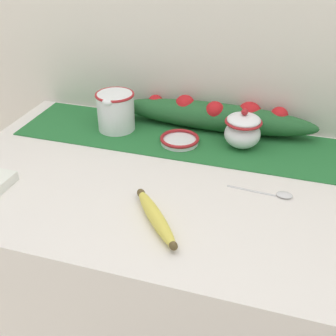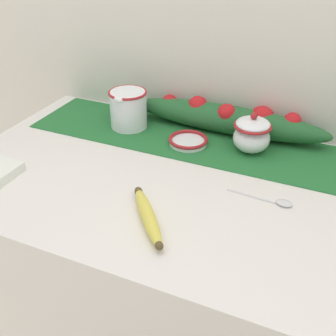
{
  "view_description": "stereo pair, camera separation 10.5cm",
  "coord_description": "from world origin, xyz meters",
  "px_view_note": "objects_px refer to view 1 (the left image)",
  "views": [
    {
      "loc": [
        0.21,
        -0.89,
        1.53
      ],
      "look_at": [
        -0.05,
        -0.03,
        0.98
      ],
      "focal_mm": 45.0,
      "sensor_mm": 36.0,
      "label": 1
    },
    {
      "loc": [
        0.31,
        -0.85,
        1.53
      ],
      "look_at": [
        -0.05,
        -0.03,
        0.98
      ],
      "focal_mm": 45.0,
      "sensor_mm": 36.0,
      "label": 2
    }
  ],
  "objects_px": {
    "cream_pitcher": "(116,110)",
    "small_dish": "(180,140)",
    "spoon": "(280,195)",
    "banana": "(156,217)",
    "sugar_bowl": "(243,130)"
  },
  "relations": [
    {
      "from": "small_dish",
      "to": "banana",
      "type": "height_order",
      "value": "banana"
    },
    {
      "from": "cream_pitcher",
      "to": "banana",
      "type": "distance_m",
      "value": 0.49
    },
    {
      "from": "sugar_bowl",
      "to": "banana",
      "type": "xyz_separation_m",
      "value": [
        -0.13,
        -0.41,
        -0.04
      ]
    },
    {
      "from": "spoon",
      "to": "small_dish",
      "type": "bearing_deg",
      "value": 152.73
    },
    {
      "from": "small_dish",
      "to": "spoon",
      "type": "distance_m",
      "value": 0.36
    },
    {
      "from": "cream_pitcher",
      "to": "spoon",
      "type": "bearing_deg",
      "value": -22.86
    },
    {
      "from": "spoon",
      "to": "cream_pitcher",
      "type": "bearing_deg",
      "value": 161.02
    },
    {
      "from": "sugar_bowl",
      "to": "small_dish",
      "type": "xyz_separation_m",
      "value": [
        -0.18,
        -0.03,
        -0.04
      ]
    },
    {
      "from": "sugar_bowl",
      "to": "banana",
      "type": "bearing_deg",
      "value": -107.66
    },
    {
      "from": "cream_pitcher",
      "to": "spoon",
      "type": "distance_m",
      "value": 0.58
    },
    {
      "from": "banana",
      "to": "spoon",
      "type": "xyz_separation_m",
      "value": [
        0.26,
        0.19,
        -0.01
      ]
    },
    {
      "from": "small_dish",
      "to": "spoon",
      "type": "bearing_deg",
      "value": -31.15
    },
    {
      "from": "sugar_bowl",
      "to": "small_dish",
      "type": "height_order",
      "value": "sugar_bowl"
    },
    {
      "from": "sugar_bowl",
      "to": "banana",
      "type": "height_order",
      "value": "sugar_bowl"
    },
    {
      "from": "cream_pitcher",
      "to": "small_dish",
      "type": "distance_m",
      "value": 0.23
    }
  ]
}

